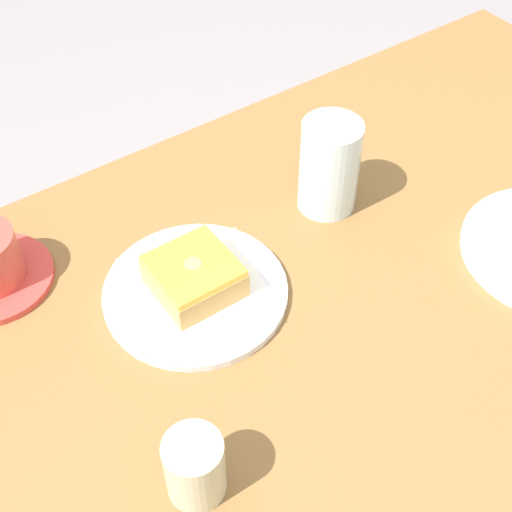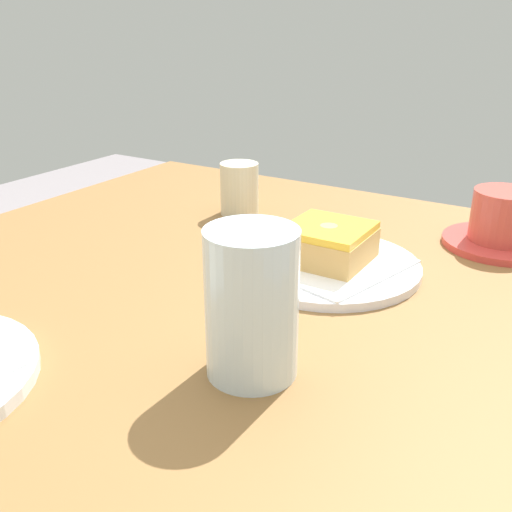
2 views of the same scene
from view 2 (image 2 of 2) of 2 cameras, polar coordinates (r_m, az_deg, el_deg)
table at (r=0.67m, az=-12.36°, el=-14.65°), size 1.16×0.82×0.75m
plate_glazed_square at (r=0.72m, az=6.89°, el=-0.96°), size 0.23×0.23×0.01m
napkin_glazed_square at (r=0.72m, az=6.92°, el=-0.46°), size 0.20×0.20×0.00m
donut_glazed_square at (r=0.71m, az=7.00°, el=1.28°), size 0.10×0.10×0.04m
water_glass at (r=0.50m, az=-0.26°, el=-4.54°), size 0.08×0.08×0.13m
coffee_cup at (r=0.85m, az=22.83°, el=2.97°), size 0.15×0.15×0.08m
sugar_jar at (r=0.91m, az=-1.62°, el=6.53°), size 0.06×0.06×0.08m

